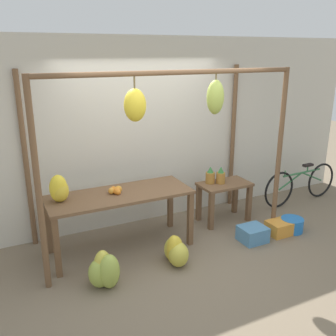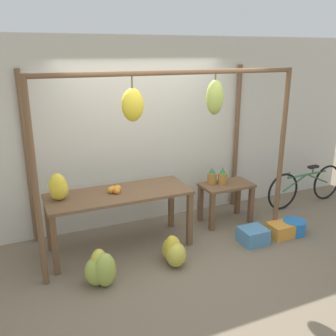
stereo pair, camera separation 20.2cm
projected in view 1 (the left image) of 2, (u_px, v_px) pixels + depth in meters
name	position (u px, v px, depth m)	size (l,w,h in m)	color
ground_plane	(181.00, 259.00, 4.87)	(20.00, 20.00, 0.00)	#756651
shop_wall_back	(140.00, 133.00, 5.61)	(8.00, 0.08, 2.80)	beige
stall_awning	(166.00, 127.00, 4.71)	(3.36, 1.27, 2.38)	brown
display_table_main	(120.00, 201.00, 4.92)	(1.89, 0.72, 0.80)	brown
display_table_side	(224.00, 193.00, 5.83)	(0.80, 0.46, 0.63)	brown
banana_pile_on_table	(59.00, 189.00, 4.58)	(0.29, 0.30, 0.35)	gold
orange_pile	(116.00, 190.00, 4.88)	(0.19, 0.20, 0.09)	orange
pineapple_cluster	(215.00, 176.00, 5.75)	(0.28, 0.21, 0.27)	#A3702D
banana_pile_ground_left	(104.00, 271.00, 4.26)	(0.40, 0.45, 0.44)	gold
banana_pile_ground_right	(175.00, 251.00, 4.71)	(0.36, 0.50, 0.40)	gold
fruit_crate_white	(253.00, 234.00, 5.29)	(0.36, 0.32, 0.22)	#4C84B2
blue_bucket	(292.00, 225.00, 5.59)	(0.33, 0.33, 0.20)	blue
parked_bicycle	(301.00, 184.00, 6.61)	(1.68, 0.12, 0.69)	black
fruit_crate_purple	(279.00, 228.00, 5.49)	(0.33, 0.29, 0.20)	orange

